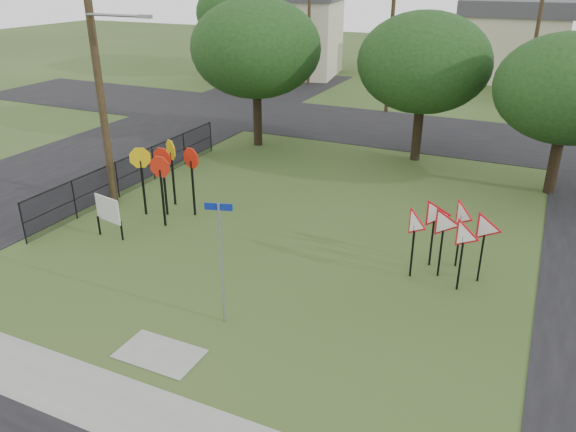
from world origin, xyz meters
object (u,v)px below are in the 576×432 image
object	(u,v)px
street_name_sign	(221,257)
info_board	(108,211)
stop_sign_cluster	(166,166)
yield_sign_cluster	(450,226)

from	to	relation	value
street_name_sign	info_board	size ratio (longest dim) A/B	2.24
stop_sign_cluster	street_name_sign	bearing A→B (deg)	-43.25
stop_sign_cluster	yield_sign_cluster	bearing A→B (deg)	-1.51
yield_sign_cluster	info_board	bearing A→B (deg)	-168.61
yield_sign_cluster	info_board	distance (m)	11.06
yield_sign_cluster	info_board	world-z (taller)	yield_sign_cluster
street_name_sign	stop_sign_cluster	world-z (taller)	street_name_sign
street_name_sign	stop_sign_cluster	bearing A→B (deg)	136.75
street_name_sign	stop_sign_cluster	distance (m)	7.46
stop_sign_cluster	info_board	xyz separation A→B (m)	(-0.66, -2.45, -0.93)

